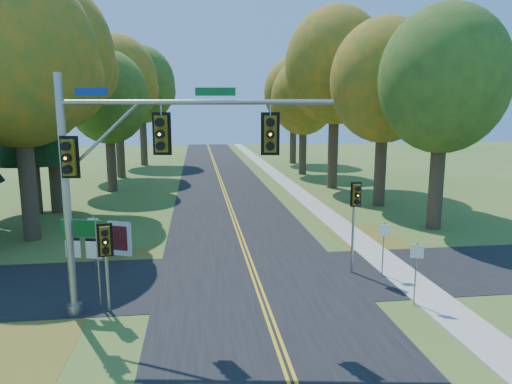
{
  "coord_description": "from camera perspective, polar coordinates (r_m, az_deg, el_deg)",
  "views": [
    {
      "loc": [
        -2.29,
        -15.91,
        6.84
      ],
      "look_at": [
        0.36,
        4.41,
        3.2
      ],
      "focal_mm": 32.0,
      "sensor_mm": 36.0,
      "label": 1
    }
  ],
  "objects": [
    {
      "name": "ground",
      "position": [
        17.47,
        0.72,
        -12.97
      ],
      "size": [
        160.0,
        160.0,
        0.0
      ],
      "primitive_type": "plane",
      "color": "#386022",
      "rests_on": "ground"
    },
    {
      "name": "road_main",
      "position": [
        17.47,
        0.72,
        -12.94
      ],
      "size": [
        8.0,
        160.0,
        0.02
      ],
      "primitive_type": "cube",
      "color": "black",
      "rests_on": "ground"
    },
    {
      "name": "road_cross",
      "position": [
        19.31,
        -0.13,
        -10.65
      ],
      "size": [
        60.0,
        6.0,
        0.02
      ],
      "primitive_type": "cube",
      "color": "black",
      "rests_on": "ground"
    },
    {
      "name": "centerline_left",
      "position": [
        17.45,
        0.39,
        -12.92
      ],
      "size": [
        0.1,
        160.0,
        0.01
      ],
      "primitive_type": "cube",
      "color": "gold",
      "rests_on": "road_main"
    },
    {
      "name": "centerline_right",
      "position": [
        17.47,
        1.06,
        -12.88
      ],
      "size": [
        0.1,
        160.0,
        0.01
      ],
      "primitive_type": "cube",
      "color": "gold",
      "rests_on": "road_main"
    },
    {
      "name": "sidewalk_east",
      "position": [
        19.28,
        19.66,
        -11.23
      ],
      "size": [
        1.6,
        160.0,
        0.06
      ],
      "primitive_type": "cube",
      "color": "#9E998E",
      "rests_on": "ground"
    },
    {
      "name": "leaf_patch_w_near",
      "position": [
        21.47,
        -18.56,
        -9.03
      ],
      "size": [
        4.0,
        6.0,
        0.0
      ],
      "primitive_type": "cube",
      "color": "brown",
      "rests_on": "ground"
    },
    {
      "name": "leaf_patch_e",
      "position": [
        24.69,
        14.59,
        -6.33
      ],
      "size": [
        3.5,
        8.0,
        0.0
      ],
      "primitive_type": "cube",
      "color": "brown",
      "rests_on": "ground"
    },
    {
      "name": "leaf_patch_w_far",
      "position": [
        15.51,
        -27.48,
        -17.27
      ],
      "size": [
        3.0,
        5.0,
        0.0
      ],
      "primitive_type": "cube",
      "color": "brown",
      "rests_on": "ground"
    },
    {
      "name": "tree_w_a",
      "position": [
        26.93,
        -27.5,
        14.61
      ],
      "size": [
        8.0,
        8.0,
        14.15
      ],
      "color": "#38281C",
      "rests_on": "ground"
    },
    {
      "name": "tree_e_a",
      "position": [
        28.36,
        22.42,
        12.75
      ],
      "size": [
        7.2,
        7.2,
        12.73
      ],
      "color": "#38281C",
      "rests_on": "ground"
    },
    {
      "name": "tree_w_b",
      "position": [
        33.74,
        -24.52,
        15.19
      ],
      "size": [
        8.6,
        8.6,
        15.38
      ],
      "color": "#38281C",
      "rests_on": "ground"
    },
    {
      "name": "tree_e_b",
      "position": [
        34.23,
        15.81,
        13.14
      ],
      "size": [
        7.6,
        7.6,
        13.33
      ],
      "color": "#38281C",
      "rests_on": "ground"
    },
    {
      "name": "tree_w_c",
      "position": [
        41.04,
        -17.94,
        11.13
      ],
      "size": [
        6.8,
        6.8,
        11.91
      ],
      "color": "#38281C",
      "rests_on": "ground"
    },
    {
      "name": "tree_e_c",
      "position": [
        41.61,
        9.97,
        15.19
      ],
      "size": [
        8.8,
        8.8,
        15.79
      ],
      "color": "#38281C",
      "rests_on": "ground"
    },
    {
      "name": "tree_w_d",
      "position": [
        49.81,
        -16.91,
        13.03
      ],
      "size": [
        8.2,
        8.2,
        14.56
      ],
      "color": "#38281C",
      "rests_on": "ground"
    },
    {
      "name": "tree_e_d",
      "position": [
        50.15,
        6.02,
        11.61
      ],
      "size": [
        7.0,
        7.0,
        12.32
      ],
      "color": "#38281C",
      "rests_on": "ground"
    },
    {
      "name": "tree_w_e",
      "position": [
        60.45,
        -14.07,
        12.84
      ],
      "size": [
        8.4,
        8.4,
        14.97
      ],
      "color": "#38281C",
      "rests_on": "ground"
    },
    {
      "name": "tree_e_e",
      "position": [
        60.89,
        4.79,
        12.24
      ],
      "size": [
        7.8,
        7.8,
        13.74
      ],
      "color": "#38281C",
      "rests_on": "ground"
    },
    {
      "name": "pine_c",
      "position": [
        33.78,
        -26.71,
        13.87
      ],
      "size": [
        5.6,
        5.6,
        20.56
      ],
      "color": "#38281C",
      "rests_on": "ground"
    },
    {
      "name": "traffic_mast",
      "position": [
        15.18,
        -15.4,
        3.39
      ],
      "size": [
        8.78,
        1.62,
        8.04
      ],
      "rotation": [
        0.0,
        0.0,
        -0.15
      ],
      "color": "#95989D",
      "rests_on": "ground"
    },
    {
      "name": "east_signal_pole",
      "position": [
        19.38,
        12.3,
        -1.56
      ],
      "size": [
        0.46,
        0.53,
        3.97
      ],
      "rotation": [
        0.0,
        0.0,
        -0.01
      ],
      "color": "#95979D",
      "rests_on": "ground"
    },
    {
      "name": "ped_signal_pole",
      "position": [
        16.11,
        -18.3,
        -6.56
      ],
      "size": [
        0.5,
        0.58,
        3.19
      ],
      "rotation": [
        0.0,
        0.0,
        0.2
      ],
      "color": "#999BA1",
      "rests_on": "ground"
    },
    {
      "name": "route_sign_cluster",
      "position": [
        16.93,
        -20.84,
        -6.18
      ],
      "size": [
        1.48,
        0.45,
        3.26
      ],
      "rotation": [
        0.0,
        0.0,
        -0.27
      ],
      "color": "gray",
      "rests_on": "ground"
    },
    {
      "name": "info_kiosk",
      "position": [
        22.88,
        -16.68,
        -5.61
      ],
      "size": [
        1.16,
        0.63,
        1.65
      ],
      "rotation": [
        0.0,
        0.0,
        -0.42
      ],
      "color": "silver",
      "rests_on": "ground"
    },
    {
      "name": "reg_sign_e_north",
      "position": [
        19.71,
        15.68,
        -5.77
      ],
      "size": [
        0.44,
        0.09,
        2.32
      ],
      "rotation": [
        0.0,
        0.0,
        0.12
      ],
      "color": "gray",
      "rests_on": "ground"
    },
    {
      "name": "reg_sign_e_south",
      "position": [
        17.17,
        19.41,
        -8.34
      ],
      "size": [
        0.43,
        0.16,
        2.32
      ],
      "rotation": [
        0.0,
        0.0,
        -0.31
      ],
      "color": "gray",
      "rests_on": "ground"
    },
    {
      "name": "reg_sign_w",
      "position": [
        20.96,
        -19.61,
        -4.89
      ],
      "size": [
        0.45,
        0.12,
        2.4
      ],
      "rotation": [
        0.0,
        0.0,
        -0.2
      ],
      "color": "gray",
      "rests_on": "ground"
    }
  ]
}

